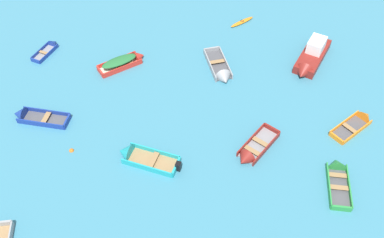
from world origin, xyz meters
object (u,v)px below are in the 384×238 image
rowboat_deep_blue_distant_center (50,48)px  rowboat_deep_blue_foreground_center (30,116)px  rowboat_orange_far_left (359,121)px  rowboat_green_far_back (337,174)px  rowboat_maroon_near_camera (251,153)px  rowboat_turquoise_cluster_inner (137,156)px  rowboat_grey_back_row_left (222,73)px  rowboat_red_back_row_right (126,61)px  motor_launch_maroon_center (311,57)px  mooring_buoy_far_field (72,151)px  kayak_orange_midfield_left (242,22)px

rowboat_deep_blue_distant_center → rowboat_deep_blue_foreground_center: bearing=-99.4°
rowboat_orange_far_left → rowboat_green_far_back: size_ratio=0.97×
rowboat_maroon_near_camera → rowboat_turquoise_cluster_inner: size_ratio=0.89×
rowboat_deep_blue_distant_center → rowboat_grey_back_row_left: rowboat_grey_back_row_left is taller
rowboat_red_back_row_right → rowboat_deep_blue_foreground_center: bearing=-148.5°
rowboat_grey_back_row_left → rowboat_green_far_back: (5.34, -12.00, -0.02)m
rowboat_maroon_near_camera → motor_launch_maroon_center: (8.35, 8.98, 0.38)m
rowboat_green_far_back → rowboat_deep_blue_foreground_center: rowboat_green_far_back is taller
rowboat_grey_back_row_left → rowboat_turquoise_cluster_inner: (-8.32, -7.55, -0.00)m
rowboat_red_back_row_right → mooring_buoy_far_field: size_ratio=12.73×
mooring_buoy_far_field → rowboat_turquoise_cluster_inner: bearing=-19.4°
rowboat_grey_back_row_left → rowboat_orange_far_left: (9.21, -7.66, -0.05)m
rowboat_orange_far_left → mooring_buoy_far_field: (-22.24, 1.77, -0.18)m
rowboat_turquoise_cluster_inner → rowboat_deep_blue_foreground_center: 9.64m
rowboat_orange_far_left → rowboat_turquoise_cluster_inner: bearing=179.6°
rowboat_orange_far_left → rowboat_maroon_near_camera: rowboat_maroon_near_camera is taller
rowboat_grey_back_row_left → rowboat_orange_far_left: rowboat_grey_back_row_left is taller
rowboat_deep_blue_distant_center → rowboat_deep_blue_foreground_center: rowboat_deep_blue_foreground_center is taller
rowboat_red_back_row_right → rowboat_maroon_near_camera: bearing=-57.1°
rowboat_orange_far_left → rowboat_deep_blue_foreground_center: size_ratio=0.90×
rowboat_deep_blue_foreground_center → kayak_orange_midfield_left: size_ratio=1.71×
rowboat_orange_far_left → mooring_buoy_far_field: size_ratio=11.76×
rowboat_deep_blue_distant_center → kayak_orange_midfield_left: (18.61, 0.30, -0.04)m
mooring_buoy_far_field → rowboat_green_far_back: bearing=-18.4°
rowboat_green_far_back → rowboat_deep_blue_distant_center: bearing=136.9°
rowboat_green_far_back → mooring_buoy_far_field: rowboat_green_far_back is taller
rowboat_deep_blue_distant_center → kayak_orange_midfield_left: rowboat_deep_blue_distant_center is taller
rowboat_green_far_back → motor_launch_maroon_center: bearing=76.4°
rowboat_maroon_near_camera → rowboat_deep_blue_distant_center: bearing=132.9°
rowboat_green_far_back → rowboat_turquoise_cluster_inner: size_ratio=0.92×
rowboat_deep_blue_foreground_center → rowboat_turquoise_cluster_inner: bearing=-36.0°
rowboat_grey_back_row_left → motor_launch_maroon_center: motor_launch_maroon_center is taller
rowboat_deep_blue_foreground_center → mooring_buoy_far_field: (3.09, -4.01, -0.22)m
rowboat_deep_blue_distant_center → rowboat_grey_back_row_left: (14.70, -6.72, 0.07)m
rowboat_maroon_near_camera → mooring_buoy_far_field: rowboat_maroon_near_camera is taller
rowboat_maroon_near_camera → rowboat_red_back_row_right: (-7.86, 12.12, 0.17)m
rowboat_green_far_back → rowboat_deep_blue_foreground_center: bearing=154.8°
rowboat_orange_far_left → rowboat_red_back_row_right: rowboat_red_back_row_right is taller
rowboat_turquoise_cluster_inner → motor_launch_maroon_center: bearing=24.4°
rowboat_green_far_back → motor_launch_maroon_center: (2.90, 11.98, 0.39)m
rowboat_orange_far_left → rowboat_red_back_row_right: bearing=147.9°
rowboat_grey_back_row_left → mooring_buoy_far_field: bearing=-155.7°
rowboat_red_back_row_right → rowboat_deep_blue_foreground_center: size_ratio=0.97×
rowboat_orange_far_left → rowboat_green_far_back: 5.81m
rowboat_green_far_back → rowboat_maroon_near_camera: bearing=151.2°
rowboat_orange_far_left → kayak_orange_midfield_left: (-5.29, 14.68, -0.06)m
rowboat_green_far_back → kayak_orange_midfield_left: rowboat_green_far_back is taller
rowboat_deep_blue_distant_center → rowboat_red_back_row_right: size_ratio=0.68×
rowboat_maroon_near_camera → rowboat_red_back_row_right: rowboat_maroon_near_camera is taller
rowboat_red_back_row_right → rowboat_grey_back_row_left: bearing=-21.4°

